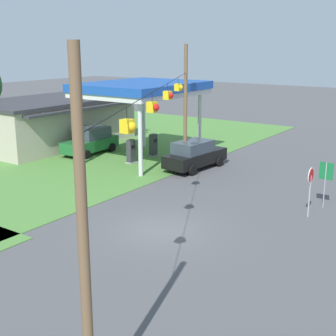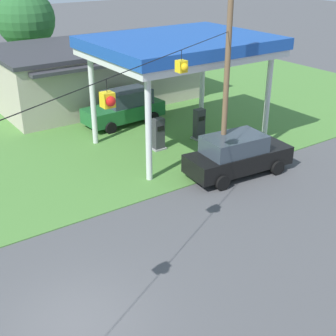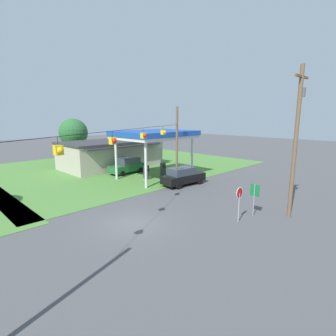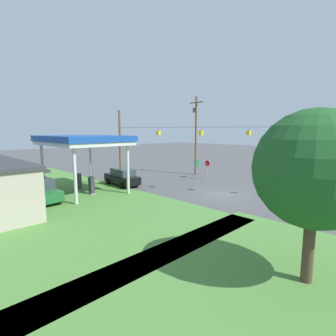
% 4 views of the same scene
% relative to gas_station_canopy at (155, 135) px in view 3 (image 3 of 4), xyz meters
% --- Properties ---
extents(ground_plane, '(160.00, 160.00, 0.00)m').
position_rel_gas_station_canopy_xyz_m(ground_plane, '(-10.18, -9.00, -5.09)').
color(ground_plane, '#4C4C4F').
extents(grass_verge_station_corner, '(36.00, 28.00, 0.04)m').
position_rel_gas_station_canopy_xyz_m(grass_verge_station_corner, '(2.00, 9.82, -5.07)').
color(grass_verge_station_corner, '#4C7F38').
rests_on(grass_verge_station_corner, ground).
extents(gas_station_canopy, '(8.60, 6.72, 5.61)m').
position_rel_gas_station_canopy_xyz_m(gas_station_canopy, '(0.00, 0.00, 0.00)').
color(gas_station_canopy, silver).
rests_on(gas_station_canopy, ground).
extents(gas_station_store, '(13.25, 8.36, 3.82)m').
position_rel_gas_station_canopy_xyz_m(gas_station_store, '(0.14, 9.80, -3.17)').
color(gas_station_store, '#B2A893').
rests_on(gas_station_store, ground).
extents(fuel_pump_near, '(0.71, 0.56, 1.71)m').
position_rel_gas_station_canopy_xyz_m(fuel_pump_near, '(-1.33, -0.00, -4.27)').
color(fuel_pump_near, gray).
rests_on(fuel_pump_near, ground).
extents(fuel_pump_far, '(0.71, 0.56, 1.71)m').
position_rel_gas_station_canopy_xyz_m(fuel_pump_far, '(1.33, -0.00, -4.27)').
color(fuel_pump_far, gray).
rests_on(fuel_pump_far, ground).
extents(car_at_pumps_front, '(5.14, 2.43, 1.94)m').
position_rel_gas_station_canopy_xyz_m(car_at_pumps_front, '(-0.01, -4.48, -4.10)').
color(car_at_pumps_front, black).
rests_on(car_at_pumps_front, ground).
extents(car_at_pumps_rear, '(4.89, 2.30, 2.03)m').
position_rel_gas_station_canopy_xyz_m(car_at_pumps_rear, '(-0.71, 4.49, -4.07)').
color(car_at_pumps_rear, '#1E602D').
rests_on(car_at_pumps_rear, ground).
extents(stop_sign_roadside, '(0.80, 0.08, 2.50)m').
position_rel_gas_station_canopy_xyz_m(stop_sign_roadside, '(-4.70, -13.90, -3.28)').
color(stop_sign_roadside, '#99999E').
rests_on(stop_sign_roadside, ground).
extents(route_sign, '(0.10, 0.70, 2.40)m').
position_rel_gas_station_canopy_xyz_m(route_sign, '(-2.89, -14.09, -3.38)').
color(route_sign, gray).
rests_on(route_sign, ground).
extents(utility_pole_main, '(2.20, 0.44, 10.64)m').
position_rel_gas_station_canopy_xyz_m(utility_pole_main, '(-1.08, -15.98, 0.84)').
color(utility_pole_main, brown).
rests_on(utility_pole_main, ground).
extents(signal_span_gantry, '(19.66, 10.24, 8.23)m').
position_rel_gas_station_canopy_xyz_m(signal_span_gantry, '(-10.18, -9.01, -0.59)').
color(signal_span_gantry, brown).
rests_on(signal_span_gantry, ground).
extents(tree_behind_station, '(4.38, 4.38, 6.93)m').
position_rel_gas_station_canopy_xyz_m(tree_behind_station, '(-1.75, 17.14, -0.37)').
color(tree_behind_station, '#4C3828').
rests_on(tree_behind_station, ground).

